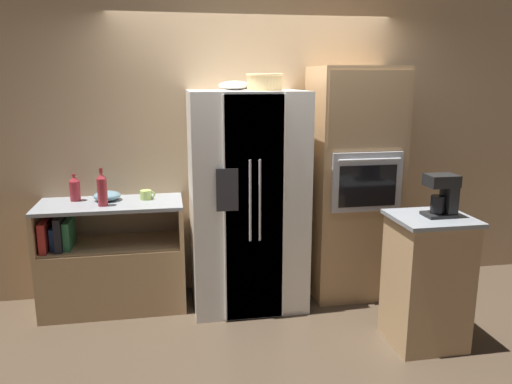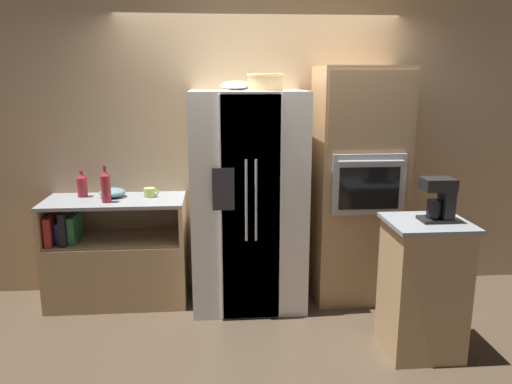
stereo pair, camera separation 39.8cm
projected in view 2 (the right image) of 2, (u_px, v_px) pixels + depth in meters
ground_plane at (262, 301)px, 4.48m from camera, size 20.00×20.00×0.00m
wall_back at (258, 140)px, 4.59m from camera, size 12.00×0.06×2.80m
counter_left at (116, 263)px, 4.42m from camera, size 1.20×0.55×0.94m
refrigerator at (248, 200)px, 4.29m from camera, size 0.96×0.78×1.86m
wall_oven at (357, 185)px, 4.40m from camera, size 0.75×0.69×2.06m
island_counter at (423, 287)px, 3.56m from camera, size 0.56×0.52×0.99m
wicker_basket at (265, 81)px, 4.03m from camera, size 0.30×0.30×0.14m
fruit_bowl at (237, 85)px, 4.16m from camera, size 0.27×0.27×0.08m
bottle_tall at (106, 186)px, 4.17m from camera, size 0.08×0.08×0.31m
bottle_short at (82, 184)px, 4.37m from camera, size 0.09×0.09×0.23m
mug at (150, 192)px, 4.37m from camera, size 0.13×0.10×0.08m
mixing_bowl at (112, 193)px, 4.37m from camera, size 0.23×0.23×0.08m
coffee_maker at (440, 198)px, 3.41m from camera, size 0.21×0.17×0.30m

